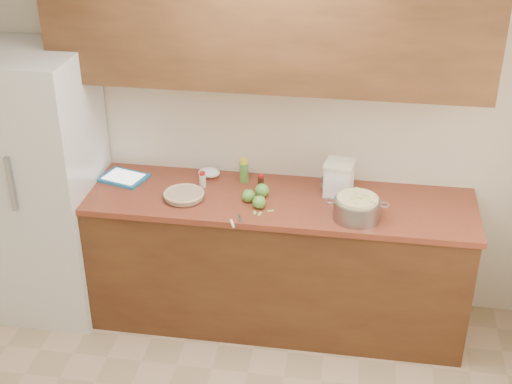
% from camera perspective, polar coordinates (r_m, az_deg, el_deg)
% --- Properties ---
extents(room_shell, '(3.60, 3.60, 3.60)m').
position_cam_1_polar(room_shell, '(3.01, -3.72, -7.42)').
color(room_shell, tan).
rests_on(room_shell, ground).
extents(counter_run, '(2.64, 0.68, 0.92)m').
position_cam_1_polar(counter_run, '(4.68, 0.47, -5.34)').
color(counter_run, '#543217').
rests_on(counter_run, ground).
extents(upper_cabinets, '(2.60, 0.34, 0.70)m').
position_cam_1_polar(upper_cabinets, '(4.19, 0.87, 13.06)').
color(upper_cabinets, brown).
rests_on(upper_cabinets, room_shell).
extents(fridge, '(0.70, 0.70, 1.80)m').
position_cam_1_polar(fridge, '(4.82, -16.76, 0.49)').
color(fridge, silver).
rests_on(fridge, ground).
extents(pie, '(0.26, 0.26, 0.04)m').
position_cam_1_polar(pie, '(4.44, -5.78, -0.25)').
color(pie, silver).
rests_on(pie, counter_run).
extents(colander, '(0.37, 0.28, 0.14)m').
position_cam_1_polar(colander, '(4.22, 8.07, -1.29)').
color(colander, gray).
rests_on(colander, counter_run).
extents(flour_canister, '(0.20, 0.20, 0.22)m').
position_cam_1_polar(flour_canister, '(4.46, 6.65, 1.11)').
color(flour_canister, white).
rests_on(flour_canister, counter_run).
extents(tablet, '(0.33, 0.29, 0.02)m').
position_cam_1_polar(tablet, '(4.73, -10.54, 1.13)').
color(tablet, teal).
rests_on(tablet, counter_run).
extents(paring_knife, '(0.07, 0.16, 0.02)m').
position_cam_1_polar(paring_knife, '(4.16, -1.81, -2.47)').
color(paring_knife, gray).
rests_on(paring_knife, counter_run).
extents(lemon_bottle, '(0.06, 0.06, 0.16)m').
position_cam_1_polar(lemon_bottle, '(4.59, -0.97, 1.71)').
color(lemon_bottle, '#4C8C38').
rests_on(lemon_bottle, counter_run).
extents(cinnamon_shaker, '(0.04, 0.04, 0.11)m').
position_cam_1_polar(cinnamon_shaker, '(4.55, -4.30, 0.98)').
color(cinnamon_shaker, beige).
rests_on(cinnamon_shaker, counter_run).
extents(vanilla_bottle, '(0.04, 0.04, 0.11)m').
position_cam_1_polar(vanilla_bottle, '(4.50, 0.39, 0.76)').
color(vanilla_bottle, black).
rests_on(vanilla_bottle, counter_run).
extents(mixing_bowl, '(0.19, 0.19, 0.07)m').
position_cam_1_polar(mixing_bowl, '(4.53, 6.32, 0.60)').
color(mixing_bowl, silver).
rests_on(mixing_bowl, counter_run).
extents(paper_towel, '(0.17, 0.15, 0.06)m').
position_cam_1_polar(paper_towel, '(4.68, -3.78, 1.56)').
color(paper_towel, white).
rests_on(paper_towel, counter_run).
extents(apple_left, '(0.08, 0.08, 0.09)m').
position_cam_1_polar(apple_left, '(4.37, -0.61, -0.30)').
color(apple_left, '#569D36').
rests_on(apple_left, counter_run).
extents(apple_center, '(0.09, 0.09, 0.10)m').
position_cam_1_polar(apple_center, '(4.42, 0.49, 0.13)').
color(apple_center, '#569D36').
rests_on(apple_center, counter_run).
extents(apple_front, '(0.08, 0.08, 0.09)m').
position_cam_1_polar(apple_front, '(4.30, 0.26, -0.81)').
color(apple_front, '#569D36').
rests_on(apple_front, counter_run).
extents(peel_a, '(0.02, 0.04, 0.00)m').
position_cam_1_polar(peel_a, '(4.27, -0.10, -1.66)').
color(peel_a, '#A2C961').
rests_on(peel_a, counter_run).
extents(peel_b, '(0.04, 0.03, 0.00)m').
position_cam_1_polar(peel_b, '(4.29, 1.17, -1.51)').
color(peel_b, '#A2C961').
rests_on(peel_b, counter_run).
extents(peel_c, '(0.02, 0.05, 0.00)m').
position_cam_1_polar(peel_c, '(4.25, 0.30, -1.75)').
color(peel_c, '#A2C961').
rests_on(peel_c, counter_run).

